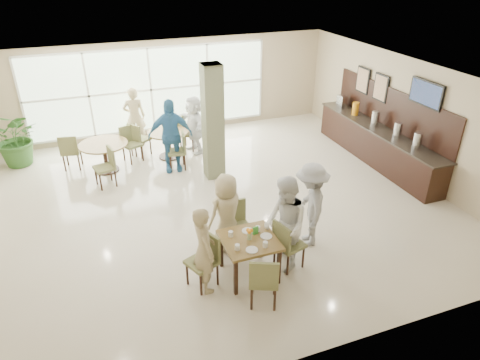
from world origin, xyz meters
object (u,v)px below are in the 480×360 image
object	(u,v)px
round_table_left	(104,149)
adult_standing	(135,117)
adult_b	(194,125)
main_table	(249,244)
adult_a	(170,136)
teen_left	(204,250)
teen_right	(285,224)
teen_standing	(311,205)
buffet_counter	(377,142)
teen_far	(227,212)
round_table_right	(168,137)
potted_plant	(17,138)

from	to	relation	value
round_table_left	adult_standing	size ratio (longest dim) A/B	0.71
adult_b	adult_standing	xyz separation A→B (m)	(-1.45, 1.09, 0.05)
main_table	adult_a	size ratio (longest dim) A/B	0.48
teen_left	adult_standing	bearing A→B (deg)	-4.09
round_table_left	adult_a	distance (m)	1.73
teen_right	teen_standing	size ratio (longest dim) A/B	1.04
main_table	buffet_counter	xyz separation A→B (m)	(4.85, 3.11, -0.10)
teen_far	round_table_right	bearing A→B (deg)	-105.30
buffet_counter	adult_a	world-z (taller)	buffet_counter
teen_left	teen_far	distance (m)	1.17
teen_left	teen_standing	distance (m)	2.27
teen_left	teen_far	size ratio (longest dim) A/B	1.01
main_table	potted_plant	distance (m)	7.39
round_table_right	buffet_counter	distance (m)	5.56
teen_far	teen_standing	distance (m)	1.57
main_table	teen_far	size ratio (longest dim) A/B	0.59
teen_far	potted_plant	bearing A→B (deg)	-70.94
adult_standing	buffet_counter	bearing A→B (deg)	154.42
adult_a	adult_b	bearing A→B (deg)	52.89
teen_far	teen_standing	world-z (taller)	teen_standing
round_table_right	teen_far	world-z (taller)	teen_far
teen_standing	main_table	bearing A→B (deg)	-50.07
adult_standing	round_table_right	bearing A→B (deg)	124.88
potted_plant	adult_b	xyz separation A→B (m)	(4.51, -0.79, 0.06)
buffet_counter	potted_plant	xyz separation A→B (m)	(-8.88, 3.08, 0.19)
round_table_right	teen_far	distance (m)	4.40
main_table	adult_b	xyz separation A→B (m)	(0.48, 5.40, 0.15)
adult_a	adult_standing	xyz separation A→B (m)	(-0.61, 2.00, -0.10)
teen_far	teen_standing	bearing A→B (deg)	147.12
main_table	teen_left	size ratio (longest dim) A/B	0.59
buffet_counter	adult_standing	xyz separation A→B (m)	(-5.82, 3.38, 0.29)
round_table_left	teen_far	world-z (taller)	teen_far
teen_far	adult_b	xyz separation A→B (m)	(0.58, 4.51, 0.04)
teen_standing	adult_a	world-z (taller)	adult_a
round_table_left	adult_standing	xyz separation A→B (m)	(1.00, 1.46, 0.25)
teen_left	adult_a	world-z (taller)	adult_a
teen_left	adult_b	world-z (taller)	adult_b
main_table	teen_far	xyz separation A→B (m)	(-0.10, 0.90, 0.11)
main_table	teen_right	xyz separation A→B (m)	(0.67, 0.03, 0.22)
potted_plant	teen_far	size ratio (longest dim) A/B	0.97
main_table	teen_standing	xyz separation A→B (m)	(1.41, 0.48, 0.19)
potted_plant	teen_far	distance (m)	6.59
main_table	potted_plant	xyz separation A→B (m)	(-4.03, 6.19, 0.09)
potted_plant	adult_a	bearing A→B (deg)	-24.96
round_table_left	adult_standing	world-z (taller)	adult_standing
buffet_counter	adult_b	distance (m)	4.94
round_table_right	adult_a	bearing A→B (deg)	-96.55
adult_standing	round_table_left	bearing A→B (deg)	60.17
round_table_left	teen_standing	xyz separation A→B (m)	(3.37, -4.55, 0.25)
main_table	buffet_counter	world-z (taller)	buffet_counter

